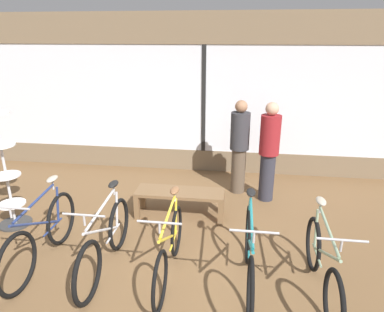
% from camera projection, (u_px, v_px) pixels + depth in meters
% --- Properties ---
extents(ground_plane, '(24.00, 24.00, 0.00)m').
position_uv_depth(ground_plane, '(175.00, 269.00, 4.29)').
color(ground_plane, brown).
extents(shop_back_wall, '(12.00, 0.08, 3.20)m').
position_uv_depth(shop_back_wall, '(204.00, 94.00, 6.89)').
color(shop_back_wall, '#7A664C').
rests_on(shop_back_wall, ground_plane).
extents(bicycle_far_left, '(0.46, 1.74, 1.05)m').
position_uv_depth(bicycle_far_left, '(42.00, 236.00, 4.29)').
color(bicycle_far_left, black).
rests_on(bicycle_far_left, ground_plane).
extents(bicycle_left, '(0.46, 1.71, 1.03)m').
position_uv_depth(bicycle_left, '(105.00, 242.00, 4.17)').
color(bicycle_left, black).
rests_on(bicycle_left, ground_plane).
extents(bicycle_center, '(0.46, 1.64, 1.01)m').
position_uv_depth(bicycle_center, '(169.00, 249.00, 4.06)').
color(bicycle_center, black).
rests_on(bicycle_center, ground_plane).
extents(bicycle_right, '(0.46, 1.81, 1.05)m').
position_uv_depth(bicycle_right, '(249.00, 256.00, 3.87)').
color(bicycle_right, black).
rests_on(bicycle_right, ground_plane).
extents(bicycle_far_right, '(0.46, 1.67, 1.01)m').
position_uv_depth(bicycle_far_right, '(322.00, 266.00, 3.77)').
color(bicycle_far_right, black).
rests_on(bicycle_far_right, ground_plane).
extents(accessory_rack, '(0.48, 0.48, 1.85)m').
position_uv_depth(accessory_rack, '(7.00, 179.00, 5.06)').
color(accessory_rack, '#333333').
rests_on(accessory_rack, ground_plane).
extents(display_bench, '(1.40, 0.44, 0.44)m').
position_uv_depth(display_bench, '(180.00, 196.00, 5.43)').
color(display_bench, brown).
rests_on(display_bench, ground_plane).
extents(customer_near_rack, '(0.40, 0.40, 1.74)m').
position_uv_depth(customer_near_rack, '(269.00, 150.00, 5.82)').
color(customer_near_rack, '#2D2D38').
rests_on(customer_near_rack, ground_plane).
extents(customer_by_window, '(0.48, 0.48, 1.72)m').
position_uv_depth(customer_by_window, '(239.00, 145.00, 6.12)').
color(customer_by_window, brown).
rests_on(customer_by_window, ground_plane).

